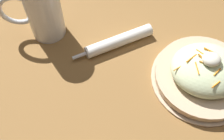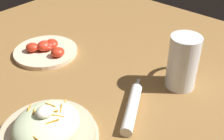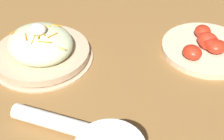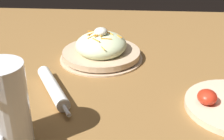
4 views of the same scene
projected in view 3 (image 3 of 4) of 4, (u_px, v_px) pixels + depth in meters
The scene contains 4 objects.
ground_plane at pixel (113, 90), 0.68m from camera, with size 1.43×1.43×0.00m, color olive.
salad_plate at pixel (41, 49), 0.74m from camera, with size 0.24×0.24×0.10m.
napkin_roll at pixel (58, 123), 0.59m from camera, with size 0.20×0.12×0.03m.
tomato_plate at pixel (206, 47), 0.77m from camera, with size 0.22×0.22×0.05m.
Camera 3 is at (-0.36, 0.33, 0.47)m, focal length 50.92 mm.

